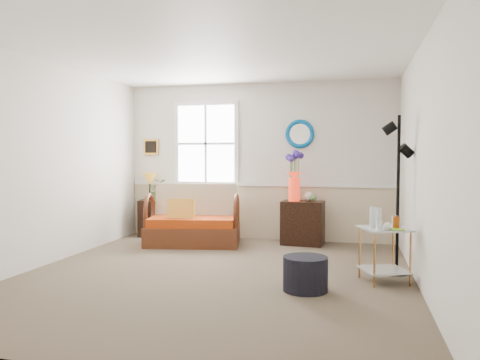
% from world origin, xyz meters
% --- Properties ---
extents(floor, '(4.50, 5.00, 0.01)m').
position_xyz_m(floor, '(0.00, 0.00, 0.00)').
color(floor, brown).
rests_on(floor, ground).
extents(ceiling, '(4.50, 5.00, 0.01)m').
position_xyz_m(ceiling, '(0.00, 0.00, 2.60)').
color(ceiling, white).
rests_on(ceiling, walls).
extents(walls, '(4.51, 5.01, 2.60)m').
position_xyz_m(walls, '(0.00, 0.00, 1.30)').
color(walls, silver).
rests_on(walls, floor).
extents(wainscot, '(4.46, 0.02, 0.90)m').
position_xyz_m(wainscot, '(0.00, 2.48, 0.45)').
color(wainscot, '#C1AE8B').
rests_on(wainscot, walls).
extents(chair_rail, '(4.46, 0.04, 0.06)m').
position_xyz_m(chair_rail, '(0.00, 2.47, 0.92)').
color(chair_rail, white).
rests_on(chair_rail, walls).
extents(window, '(1.14, 0.06, 1.44)m').
position_xyz_m(window, '(-0.90, 2.47, 1.60)').
color(window, white).
rests_on(window, walls).
extents(picture, '(0.28, 0.03, 0.28)m').
position_xyz_m(picture, '(-1.92, 2.48, 1.55)').
color(picture, '#AD7B29').
rests_on(picture, walls).
extents(mirror, '(0.47, 0.07, 0.47)m').
position_xyz_m(mirror, '(0.70, 2.48, 1.75)').
color(mirror, '#007DC3').
rests_on(mirror, walls).
extents(loveseat, '(1.55, 1.05, 0.93)m').
position_xyz_m(loveseat, '(-0.88, 1.73, 0.47)').
color(loveseat, '#633016').
rests_on(loveseat, floor).
extents(throw_pillow, '(0.43, 0.16, 0.42)m').
position_xyz_m(throw_pillow, '(-1.03, 1.60, 0.51)').
color(throw_pillow, orange).
rests_on(throw_pillow, loveseat).
extents(lamp_stand, '(0.42, 0.42, 0.63)m').
position_xyz_m(lamp_stand, '(-1.87, 2.30, 0.31)').
color(lamp_stand, black).
rests_on(lamp_stand, floor).
extents(table_lamp, '(0.27, 0.27, 0.47)m').
position_xyz_m(table_lamp, '(-1.88, 2.32, 0.86)').
color(table_lamp, '#B57D20').
rests_on(table_lamp, lamp_stand).
extents(potted_plant, '(0.42, 0.45, 0.28)m').
position_xyz_m(potted_plant, '(-1.74, 2.35, 0.77)').
color(potted_plant, '#4F7237').
rests_on(potted_plant, lamp_stand).
extents(cabinet, '(0.67, 0.46, 0.68)m').
position_xyz_m(cabinet, '(0.79, 2.15, 0.34)').
color(cabinet, black).
rests_on(cabinet, floor).
extents(flower_vase, '(0.26, 0.26, 0.77)m').
position_xyz_m(flower_vase, '(0.66, 2.14, 1.07)').
color(flower_vase, red).
rests_on(flower_vase, cabinet).
extents(side_table, '(0.62, 0.62, 0.60)m').
position_xyz_m(side_table, '(1.90, 0.17, 0.30)').
color(side_table, '#B37839').
rests_on(side_table, floor).
extents(tabletop_items, '(0.50, 0.50, 0.22)m').
position_xyz_m(tabletop_items, '(1.92, 0.16, 0.72)').
color(tabletop_items, silver).
rests_on(tabletop_items, side_table).
extents(floor_lamp, '(0.29, 0.29, 1.87)m').
position_xyz_m(floor_lamp, '(2.07, 0.59, 0.93)').
color(floor_lamp, black).
rests_on(floor_lamp, floor).
extents(ottoman, '(0.53, 0.53, 0.36)m').
position_xyz_m(ottoman, '(1.09, -0.37, 0.18)').
color(ottoman, black).
rests_on(ottoman, floor).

